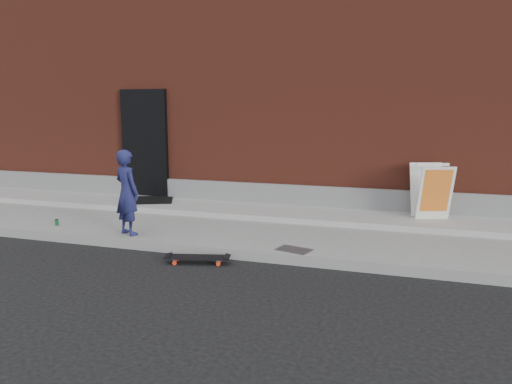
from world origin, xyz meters
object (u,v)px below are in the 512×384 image
at_px(skateboard, 197,258).
at_px(soda_can, 57,222).
at_px(pizza_sign, 431,191).
at_px(child, 127,192).

relative_size(skateboard, soda_can, 8.15).
distance_m(pizza_sign, soda_can, 6.48).
bearing_deg(soda_can, skateboard, -14.16).
xyz_separation_m(child, skateboard, (1.48, -0.61, -0.75)).
bearing_deg(soda_can, child, -5.20).
height_order(pizza_sign, soda_can, pizza_sign).
relative_size(child, pizza_sign, 1.42).
bearing_deg(pizza_sign, child, -153.69).
distance_m(child, pizza_sign, 5.13).
xyz_separation_m(pizza_sign, soda_can, (-6.10, -2.14, -0.52)).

